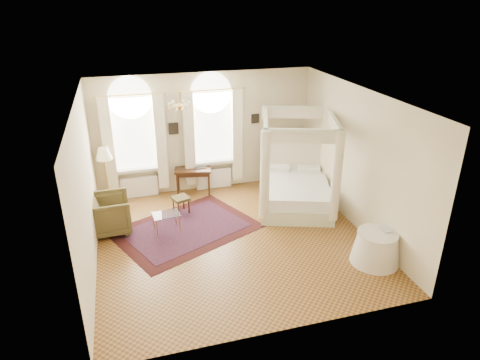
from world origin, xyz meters
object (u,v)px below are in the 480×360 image
object	(u,v)px
stool	(181,200)
side_table	(376,248)
canopy_bed	(296,187)
floor_lamp	(104,157)
coffee_table	(166,216)
armchair	(109,214)
nightstand	(297,172)
writing_desk	(193,172)

from	to	relation	value
stool	side_table	xyz separation A→B (m)	(3.57, -3.28, -0.03)
canopy_bed	floor_lamp	xyz separation A→B (m)	(-4.70, 1.43, 0.82)
coffee_table	floor_lamp	size ratio (longest dim) A/B	0.42
coffee_table	armchair	bearing A→B (deg)	166.39
stool	floor_lamp	xyz separation A→B (m)	(-1.76, 0.96, 1.01)
floor_lamp	stool	bearing A→B (deg)	-28.51
stool	side_table	size ratio (longest dim) A/B	0.48
coffee_table	side_table	bearing A→B (deg)	-31.87
nightstand	side_table	world-z (taller)	side_table
stool	armchair	world-z (taller)	armchair
coffee_table	stool	bearing A→B (deg)	59.02
stool	side_table	bearing A→B (deg)	-42.56
side_table	canopy_bed	bearing A→B (deg)	102.68
canopy_bed	writing_desk	bearing A→B (deg)	147.58
armchair	coffee_table	size ratio (longest dim) A/B	1.49
side_table	armchair	bearing A→B (deg)	152.10
canopy_bed	floor_lamp	size ratio (longest dim) A/B	1.67
canopy_bed	nightstand	world-z (taller)	canopy_bed
writing_desk	floor_lamp	xyz separation A→B (m)	(-2.27, -0.11, 0.74)
stool	side_table	distance (m)	4.85
armchair	coffee_table	distance (m)	1.34
stool	coffee_table	xyz separation A→B (m)	(-0.46, -0.77, 0.01)
canopy_bed	armchair	bearing A→B (deg)	179.84
coffee_table	side_table	world-z (taller)	side_table
canopy_bed	coffee_table	world-z (taller)	canopy_bed
canopy_bed	armchair	world-z (taller)	canopy_bed
canopy_bed	side_table	bearing A→B (deg)	-77.32
coffee_table	side_table	size ratio (longest dim) A/B	0.66
writing_desk	canopy_bed	bearing A→B (deg)	-32.42
nightstand	writing_desk	bearing A→B (deg)	-180.00
writing_desk	armchair	xyz separation A→B (m)	(-2.27, -1.53, -0.18)
nightstand	armchair	xyz separation A→B (m)	(-5.40, -1.53, 0.18)
nightstand	armchair	distance (m)	5.61
nightstand	armchair	bearing A→B (deg)	-164.21
nightstand	armchair	size ratio (longest dim) A/B	0.54
floor_lamp	armchair	bearing A→B (deg)	-90.00
floor_lamp	side_table	bearing A→B (deg)	-38.47
armchair	coffee_table	world-z (taller)	armchair
writing_desk	side_table	xyz separation A→B (m)	(3.06, -4.35, -0.29)
floor_lamp	nightstand	bearing A→B (deg)	1.21
canopy_bed	coffee_table	size ratio (longest dim) A/B	4.02
nightstand	stool	size ratio (longest dim) A/B	1.10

